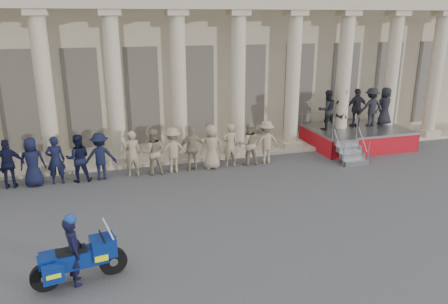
% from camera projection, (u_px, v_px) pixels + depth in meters
% --- Properties ---
extents(ground, '(90.00, 90.00, 0.00)m').
position_uv_depth(ground, '(193.00, 256.00, 11.44)').
color(ground, '#3D3D3F').
rests_on(ground, ground).
extents(building, '(40.00, 12.50, 9.00)m').
position_uv_depth(building, '(130.00, 45.00, 23.59)').
color(building, tan).
rests_on(building, ground).
extents(officer_rank, '(19.14, 0.70, 1.84)m').
position_uv_depth(officer_rank, '(44.00, 161.00, 16.07)').
color(officer_rank, black).
rests_on(officer_rank, ground).
extents(reviewing_stand, '(4.52, 4.27, 2.77)m').
position_uv_depth(reviewing_stand, '(358.00, 115.00, 20.77)').
color(reviewing_stand, gray).
rests_on(reviewing_stand, ground).
extents(motorcycle, '(2.20, 1.03, 1.42)m').
position_uv_depth(motorcycle, '(80.00, 258.00, 10.18)').
color(motorcycle, black).
rests_on(motorcycle, ground).
extents(rider, '(0.50, 0.67, 1.77)m').
position_uv_depth(rider, '(73.00, 249.00, 10.04)').
color(rider, black).
rests_on(rider, ground).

